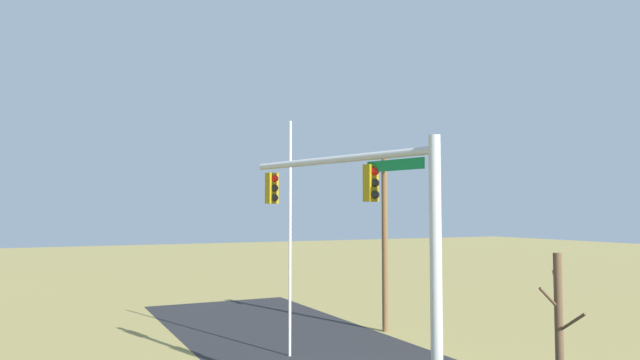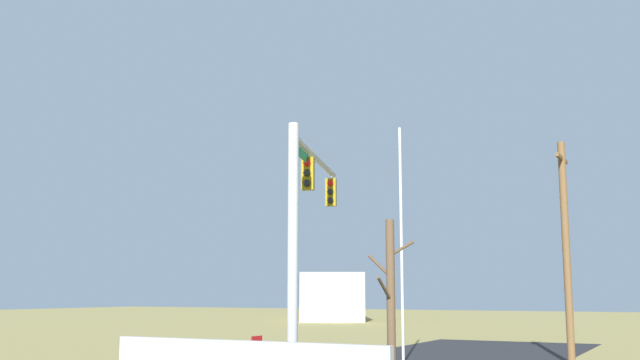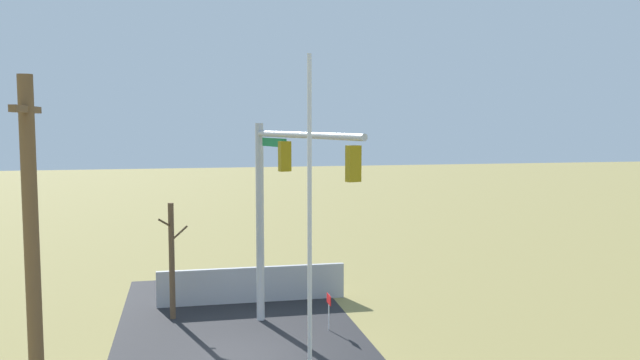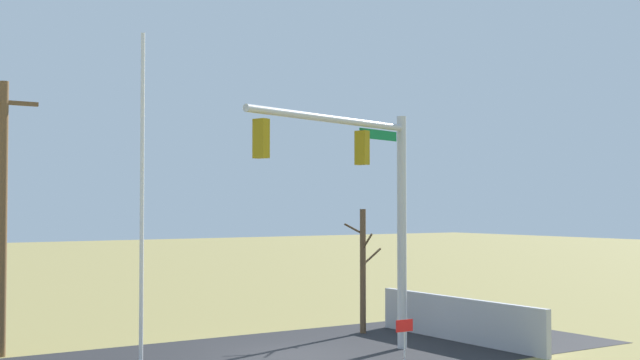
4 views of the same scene
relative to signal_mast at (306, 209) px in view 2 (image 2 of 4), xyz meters
name	(u,v)px [view 2 (image 2 of 4)]	position (x,y,z in m)	size (l,w,h in m)	color
signal_mast	(306,209)	(0.00, 0.00, 0.00)	(6.50, 2.18, 6.92)	#B2B5BA
flagpole	(401,243)	(-6.56, 0.36, -0.58)	(0.10, 0.10, 8.46)	silver
utility_pole	(566,246)	(-8.61, 5.72, -0.76)	(1.90, 0.26, 7.79)	brown
bare_tree	(391,307)	(2.44, 3.54, -2.68)	(1.27, 1.02, 4.14)	brown
open_sign	(257,347)	(0.03, -1.59, -3.90)	(0.56, 0.04, 1.22)	silver
distant_building	(330,297)	(-41.12, -19.80, -2.76)	(10.52, 5.38, 4.10)	beige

